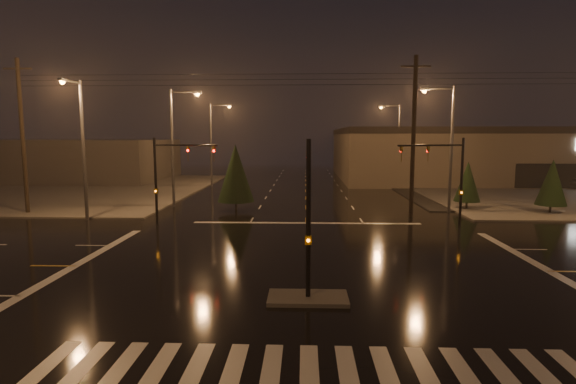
# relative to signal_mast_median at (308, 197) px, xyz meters

# --- Properties ---
(ground) EXTENTS (140.00, 140.00, 0.00)m
(ground) POSITION_rel_signal_mast_median_xyz_m (-0.00, 3.07, -3.75)
(ground) COLOR black
(ground) RESTS_ON ground
(sidewalk_nw) EXTENTS (36.00, 36.00, 0.12)m
(sidewalk_nw) POSITION_rel_signal_mast_median_xyz_m (-30.00, 33.07, -3.69)
(sidewalk_nw) COLOR #4B4842
(sidewalk_nw) RESTS_ON ground
(median_island) EXTENTS (3.00, 1.60, 0.15)m
(median_island) POSITION_rel_signal_mast_median_xyz_m (-0.00, -0.93, -3.68)
(median_island) COLOR #4B4842
(median_island) RESTS_ON ground
(crosswalk) EXTENTS (15.00, 2.60, 0.01)m
(crosswalk) POSITION_rel_signal_mast_median_xyz_m (-0.00, -5.93, -3.75)
(crosswalk) COLOR beige
(crosswalk) RESTS_ON ground
(stop_bar_far) EXTENTS (16.00, 0.50, 0.01)m
(stop_bar_far) POSITION_rel_signal_mast_median_xyz_m (-0.00, 14.07, -3.75)
(stop_bar_far) COLOR beige
(stop_bar_far) RESTS_ON ground
(retail_building) EXTENTS (60.20, 28.30, 7.20)m
(retail_building) POSITION_rel_signal_mast_median_xyz_m (35.00, 49.06, 0.09)
(retail_building) COLOR #6A604B
(retail_building) RESTS_ON ground
(commercial_block) EXTENTS (30.00, 18.00, 5.60)m
(commercial_block) POSITION_rel_signal_mast_median_xyz_m (-35.00, 45.07, -0.95)
(commercial_block) COLOR #3F3B37
(commercial_block) RESTS_ON ground
(signal_mast_median) EXTENTS (0.25, 4.59, 6.00)m
(signal_mast_median) POSITION_rel_signal_mast_median_xyz_m (0.00, 0.00, 0.00)
(signal_mast_median) COLOR black
(signal_mast_median) RESTS_ON ground
(signal_mast_ne) EXTENTS (4.84, 1.86, 6.00)m
(signal_mast_ne) POSITION_rel_signal_mast_median_xyz_m (9.50, 13.21, 0.04)
(signal_mast_ne) COLOR black
(signal_mast_ne) RESTS_ON ground
(signal_mast_nw) EXTENTS (4.84, 1.86, 6.00)m
(signal_mast_nw) POSITION_rel_signal_mast_median_xyz_m (-9.50, 13.21, 0.04)
(signal_mast_nw) COLOR black
(signal_mast_nw) RESTS_ON ground
(streetlight_1) EXTENTS (2.77, 0.32, 10.00)m
(streetlight_1) POSITION_rel_signal_mast_median_xyz_m (-11.18, 21.07, 2.05)
(streetlight_1) COLOR #38383A
(streetlight_1) RESTS_ON ground
(streetlight_2) EXTENTS (2.77, 0.32, 10.00)m
(streetlight_2) POSITION_rel_signal_mast_median_xyz_m (-11.18, 37.07, 2.05)
(streetlight_2) COLOR #38383A
(streetlight_2) RESTS_ON ground
(streetlight_3) EXTENTS (2.77, 0.32, 10.00)m
(streetlight_3) POSITION_rel_signal_mast_median_xyz_m (11.18, 19.07, 2.05)
(streetlight_3) COLOR #38383A
(streetlight_3) RESTS_ON ground
(streetlight_4) EXTENTS (2.77, 0.32, 10.00)m
(streetlight_4) POSITION_rel_signal_mast_median_xyz_m (11.18, 39.07, 2.05)
(streetlight_4) COLOR #38383A
(streetlight_4) RESTS_ON ground
(streetlight_5) EXTENTS (0.32, 2.77, 10.00)m
(streetlight_5) POSITION_rel_signal_mast_median_xyz_m (-16.00, 14.26, 2.05)
(streetlight_5) COLOR #38383A
(streetlight_5) RESTS_ON ground
(utility_pole_0) EXTENTS (2.20, 0.32, 12.00)m
(utility_pole_0) POSITION_rel_signal_mast_median_xyz_m (-22.00, 17.07, 2.38)
(utility_pole_0) COLOR black
(utility_pole_0) RESTS_ON ground
(utility_pole_1) EXTENTS (2.20, 0.32, 12.00)m
(utility_pole_1) POSITION_rel_signal_mast_median_xyz_m (8.00, 17.07, 2.38)
(utility_pole_1) COLOR black
(utility_pole_1) RESTS_ON ground
(conifer_0) EXTENTS (2.13, 2.13, 4.02)m
(conifer_0) POSITION_rel_signal_mast_median_xyz_m (13.43, 20.54, -1.39)
(conifer_0) COLOR black
(conifer_0) RESTS_ON ground
(conifer_1) EXTENTS (2.31, 2.31, 4.31)m
(conifer_1) POSITION_rel_signal_mast_median_xyz_m (19.28, 18.64, -1.25)
(conifer_1) COLOR black
(conifer_1) RESTS_ON ground
(conifer_3) EXTENTS (3.04, 3.04, 5.46)m
(conifer_3) POSITION_rel_signal_mast_median_xyz_m (-5.85, 19.73, -0.68)
(conifer_3) COLOR black
(conifer_3) RESTS_ON ground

